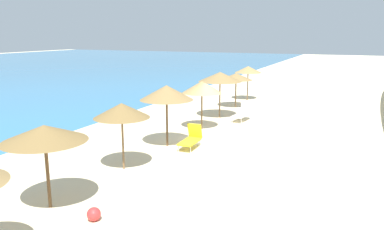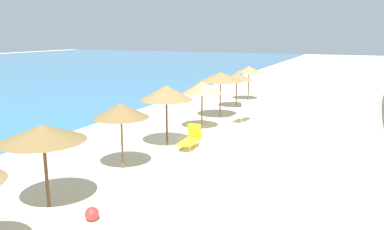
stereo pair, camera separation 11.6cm
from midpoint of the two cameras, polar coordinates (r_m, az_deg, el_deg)
ground_plane at (r=18.91m, az=4.22°, el=-3.17°), size 160.00×160.00×0.00m
beach_umbrella_1 at (r=11.49m, az=-21.37°, el=-2.57°), size 2.39×2.39×2.46m
beach_umbrella_2 at (r=14.11m, az=-10.65°, el=0.66°), size 2.05×2.05×2.49m
beach_umbrella_3 at (r=16.83m, az=-4.00°, el=3.33°), size 2.36×2.36×2.74m
beach_umbrella_4 at (r=19.86m, az=1.31°, el=4.17°), size 2.07×2.07×2.55m
beach_umbrella_5 at (r=22.72m, az=4.05°, el=5.68°), size 2.56×2.56×2.74m
beach_umbrella_6 at (r=26.10m, az=6.44°, el=5.69°), size 2.19×2.19×2.34m
beach_umbrella_7 at (r=29.17m, az=8.23°, el=6.71°), size 2.00×2.00×2.56m
lounge_chair_0 at (r=16.90m, az=-0.32°, el=-3.49°), size 1.47×0.69×1.02m
lounge_chair_1 at (r=22.33m, az=7.41°, el=0.32°), size 1.59×0.82×1.06m
beach_ball at (r=10.98m, az=-14.69°, el=-14.07°), size 0.38×0.38×0.38m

